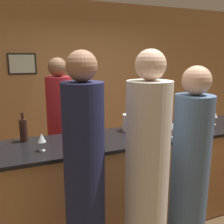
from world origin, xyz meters
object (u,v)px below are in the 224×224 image
object	(u,v)px
guest_2	(146,189)
wine_bottle_0	(81,126)
bartender	(61,139)
guest_0	(189,180)
ice_bucket	(130,123)
guest_3	(85,196)
wine_bottle_1	(23,130)

from	to	relation	value
guest_2	wine_bottle_0	world-z (taller)	guest_2
bartender	guest_0	bearing A→B (deg)	120.01
ice_bucket	guest_0	bearing A→B (deg)	-82.00
guest_0	guest_3	xyz separation A→B (m)	(-0.91, 0.00, 0.06)
guest_3	guest_2	bearing A→B (deg)	-9.30
guest_0	ice_bucket	size ratio (longest dim) A/B	9.58
guest_3	wine_bottle_1	xyz separation A→B (m)	(-0.35, 0.96, 0.26)
bartender	guest_0	world-z (taller)	bartender
bartender	wine_bottle_1	xyz separation A→B (m)	(-0.44, -0.45, 0.29)
guest_0	wine_bottle_0	distance (m)	1.17
guest_0	bartender	bearing A→B (deg)	120.01
guest_3	wine_bottle_0	size ratio (longest dim) A/B	6.50
bartender	wine_bottle_1	bearing A→B (deg)	45.52
wine_bottle_1	guest_0	bearing A→B (deg)	-37.55
guest_3	wine_bottle_1	bearing A→B (deg)	109.79
wine_bottle_0	wine_bottle_1	xyz separation A→B (m)	(-0.56, 0.07, 0.01)
guest_0	wine_bottle_0	world-z (taller)	guest_0
guest_3	ice_bucket	bearing A→B (deg)	48.96
guest_3	ice_bucket	xyz separation A→B (m)	(0.78, 0.90, 0.23)
ice_bucket	wine_bottle_0	bearing A→B (deg)	-179.18
ice_bucket	wine_bottle_1	bearing A→B (deg)	176.75
bartender	wine_bottle_0	size ratio (longest dim) A/B	6.31
guest_0	guest_2	world-z (taller)	guest_2
guest_3	wine_bottle_1	distance (m)	1.05
wine_bottle_0	ice_bucket	world-z (taller)	wine_bottle_0
bartender	wine_bottle_0	world-z (taller)	bartender
guest_2	wine_bottle_0	distance (m)	1.02
guest_3	wine_bottle_1	world-z (taller)	guest_3
wine_bottle_1	ice_bucket	size ratio (longest dim) A/B	1.55
bartender	wine_bottle_1	distance (m)	0.69
guest_2	ice_bucket	bearing A→B (deg)	71.28
wine_bottle_0	ice_bucket	xyz separation A→B (m)	(0.56, 0.01, -0.02)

